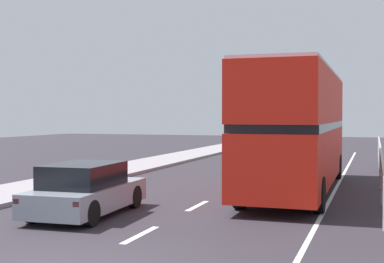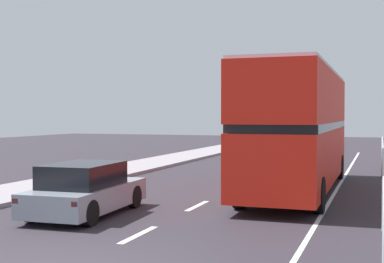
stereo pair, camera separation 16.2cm
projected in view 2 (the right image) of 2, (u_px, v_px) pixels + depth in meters
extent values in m
cube|color=silver|center=(139.00, 235.00, 11.86)|extent=(0.16, 1.82, 0.01)
cube|color=silver|center=(197.00, 206.00, 15.65)|extent=(0.16, 1.82, 0.01)
cube|color=silver|center=(233.00, 188.00, 19.44)|extent=(0.16, 1.82, 0.01)
cube|color=silver|center=(257.00, 176.00, 23.22)|extent=(0.16, 1.82, 0.01)
cube|color=silver|center=(275.00, 168.00, 27.01)|extent=(0.16, 1.82, 0.01)
cube|color=silver|center=(288.00, 161.00, 30.79)|extent=(0.16, 1.82, 0.01)
cube|color=silver|center=(298.00, 156.00, 34.58)|extent=(0.16, 1.82, 0.01)
cube|color=silver|center=(329.00, 202.00, 16.33)|extent=(0.12, 46.00, 0.01)
cube|color=#B3BBBD|center=(384.00, 165.00, 15.77)|extent=(0.08, 42.00, 0.08)
cylinder|color=#B3BBBD|center=(384.00, 205.00, 12.19)|extent=(0.10, 0.10, 1.20)
cylinder|color=#B3BBBD|center=(383.00, 185.00, 15.79)|extent=(0.10, 0.10, 1.20)
cylinder|color=#B3BBBD|center=(383.00, 172.00, 19.39)|extent=(0.10, 0.10, 1.20)
cylinder|color=#B3BBBD|center=(383.00, 163.00, 22.99)|extent=(0.10, 0.10, 1.20)
cylinder|color=#B3BBBD|center=(383.00, 157.00, 26.58)|extent=(0.10, 0.10, 1.20)
cylinder|color=#B3BBBD|center=(382.00, 152.00, 30.18)|extent=(0.10, 0.10, 1.20)
cylinder|color=#B3BBBD|center=(382.00, 148.00, 33.78)|extent=(0.10, 0.10, 1.20)
cube|color=red|center=(299.00, 155.00, 18.62)|extent=(2.47, 11.34, 1.83)
cube|color=black|center=(299.00, 125.00, 18.59)|extent=(2.49, 10.88, 0.24)
cube|color=red|center=(299.00, 98.00, 18.56)|extent=(2.47, 11.34, 1.67)
cube|color=silver|center=(299.00, 72.00, 18.54)|extent=(2.42, 11.11, 0.10)
cube|color=black|center=(316.00, 144.00, 23.95)|extent=(2.16, 0.05, 1.28)
cube|color=yellow|center=(317.00, 92.00, 23.88)|extent=(1.44, 0.05, 0.28)
cylinder|color=black|center=(287.00, 165.00, 23.03)|extent=(0.29, 1.00, 1.00)
cylinder|color=black|center=(340.00, 167.00, 22.31)|extent=(0.29, 1.00, 1.00)
cylinder|color=black|center=(240.00, 191.00, 15.17)|extent=(0.29, 1.00, 1.00)
cylinder|color=black|center=(319.00, 195.00, 14.45)|extent=(0.29, 1.00, 1.00)
cube|color=gray|center=(87.00, 196.00, 14.26)|extent=(1.95, 4.18, 0.61)
cube|color=black|center=(83.00, 175.00, 14.05)|extent=(1.65, 2.32, 0.60)
cube|color=red|center=(16.00, 201.00, 12.55)|extent=(0.16, 0.07, 0.12)
cube|color=red|center=(75.00, 204.00, 12.10)|extent=(0.16, 0.07, 0.12)
cylinder|color=black|center=(84.00, 194.00, 15.79)|extent=(0.23, 0.65, 0.64)
cylinder|color=black|center=(134.00, 197.00, 15.33)|extent=(0.23, 0.65, 0.64)
cylinder|color=black|center=(32.00, 210.00, 13.21)|extent=(0.23, 0.65, 0.64)
cylinder|color=black|center=(90.00, 213.00, 12.74)|extent=(0.23, 0.65, 0.64)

